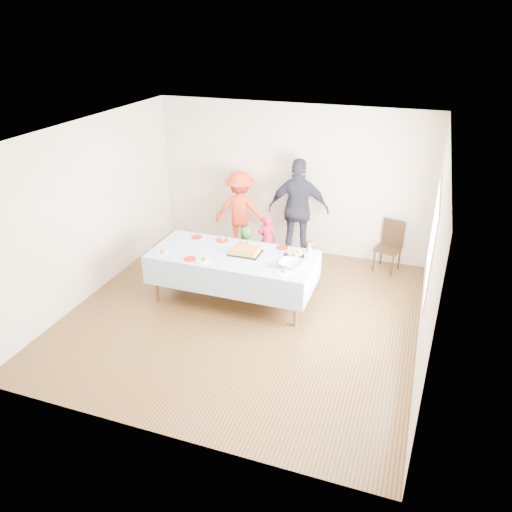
# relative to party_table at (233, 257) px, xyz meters

# --- Properties ---
(ground) EXTENTS (5.00, 5.00, 0.00)m
(ground) POSITION_rel_party_table_xyz_m (0.31, -0.39, -0.72)
(ground) COLOR #472D14
(ground) RESTS_ON ground
(room_walls) EXTENTS (5.04, 5.04, 2.72)m
(room_walls) POSITION_rel_party_table_xyz_m (0.36, -0.39, 1.05)
(room_walls) COLOR beige
(room_walls) RESTS_ON ground
(party_table) EXTENTS (2.50, 1.10, 0.78)m
(party_table) POSITION_rel_party_table_xyz_m (0.00, 0.00, 0.00)
(party_table) COLOR brown
(party_table) RESTS_ON ground
(birthday_cake) EXTENTS (0.47, 0.36, 0.08)m
(birthday_cake) POSITION_rel_party_table_xyz_m (0.18, 0.08, 0.09)
(birthday_cake) COLOR black
(birthday_cake) RESTS_ON party_table
(rolls_tray) EXTENTS (0.31, 0.31, 0.09)m
(rolls_tray) POSITION_rel_party_table_xyz_m (0.90, 0.22, 0.09)
(rolls_tray) COLOR black
(rolls_tray) RESTS_ON party_table
(punch_bowl) EXTENTS (0.34, 0.34, 0.08)m
(punch_bowl) POSITION_rel_party_table_xyz_m (0.95, -0.12, 0.10)
(punch_bowl) COLOR silver
(punch_bowl) RESTS_ON party_table
(party_hat) EXTENTS (0.11, 0.11, 0.18)m
(party_hat) POSITION_rel_party_table_xyz_m (1.07, 0.45, 0.14)
(party_hat) COLOR silver
(party_hat) RESTS_ON party_table
(fork_pile) EXTENTS (0.24, 0.18, 0.07)m
(fork_pile) POSITION_rel_party_table_xyz_m (0.69, -0.15, 0.09)
(fork_pile) COLOR white
(fork_pile) RESTS_ON party_table
(plate_red_far_a) EXTENTS (0.18, 0.18, 0.01)m
(plate_red_far_a) POSITION_rel_party_table_xyz_m (-0.78, 0.38, 0.06)
(plate_red_far_a) COLOR red
(plate_red_far_a) RESTS_ON party_table
(plate_red_far_b) EXTENTS (0.20, 0.20, 0.01)m
(plate_red_far_b) POSITION_rel_party_table_xyz_m (-0.34, 0.40, 0.06)
(plate_red_far_b) COLOR red
(plate_red_far_b) RESTS_ON party_table
(plate_red_far_c) EXTENTS (0.17, 0.17, 0.01)m
(plate_red_far_c) POSITION_rel_party_table_xyz_m (0.02, 0.38, 0.06)
(plate_red_far_c) COLOR red
(plate_red_far_c) RESTS_ON party_table
(plate_red_far_d) EXTENTS (0.19, 0.19, 0.01)m
(plate_red_far_d) POSITION_rel_party_table_xyz_m (0.65, 0.45, 0.06)
(plate_red_far_d) COLOR red
(plate_red_far_d) RESTS_ON party_table
(plate_red_near) EXTENTS (0.18, 0.18, 0.01)m
(plate_red_near) POSITION_rel_party_table_xyz_m (-0.53, -0.38, 0.06)
(plate_red_near) COLOR red
(plate_red_near) RESTS_ON party_table
(plate_white_left) EXTENTS (0.21, 0.21, 0.01)m
(plate_white_left) POSITION_rel_party_table_xyz_m (-1.01, -0.34, 0.06)
(plate_white_left) COLOR white
(plate_white_left) RESTS_ON party_table
(plate_white_mid) EXTENTS (0.23, 0.23, 0.01)m
(plate_white_mid) POSITION_rel_party_table_xyz_m (-0.31, -0.37, 0.06)
(plate_white_mid) COLOR white
(plate_white_mid) RESTS_ON party_table
(plate_white_right) EXTENTS (0.24, 0.24, 0.01)m
(plate_white_right) POSITION_rel_party_table_xyz_m (0.90, -0.33, 0.06)
(plate_white_right) COLOR white
(plate_white_right) RESTS_ON party_table
(dining_chair) EXTENTS (0.47, 0.47, 0.89)m
(dining_chair) POSITION_rel_party_table_xyz_m (2.18, 1.85, -0.23)
(dining_chair) COLOR black
(dining_chair) RESTS_ON ground
(toddler_left) EXTENTS (0.37, 0.29, 0.90)m
(toddler_left) POSITION_rel_party_table_xyz_m (0.10, 1.38, -0.28)
(toddler_left) COLOR red
(toddler_left) RESTS_ON ground
(toddler_mid) EXTENTS (0.42, 0.32, 0.78)m
(toddler_mid) POSITION_rel_party_table_xyz_m (-0.18, 1.05, -0.34)
(toddler_mid) COLOR #307928
(toddler_mid) RESTS_ON ground
(toddler_right) EXTENTS (0.42, 0.34, 0.83)m
(toddler_right) POSITION_rel_party_table_xyz_m (1.02, 0.77, -0.31)
(toddler_right) COLOR #BA7257
(toddler_right) RESTS_ON ground
(adult_left) EXTENTS (1.05, 0.70, 1.51)m
(adult_left) POSITION_rel_party_table_xyz_m (-0.57, 1.81, 0.03)
(adult_left) COLOR red
(adult_left) RESTS_ON ground
(adult_right) EXTENTS (1.13, 0.59, 1.84)m
(adult_right) POSITION_rel_party_table_xyz_m (0.54, 1.81, 0.19)
(adult_right) COLOR #272736
(adult_right) RESTS_ON ground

